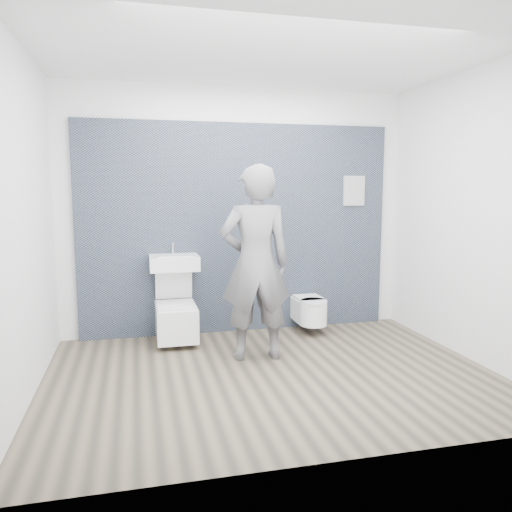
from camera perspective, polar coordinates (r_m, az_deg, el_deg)
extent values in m
plane|color=brown|center=(4.63, 1.79, -13.34)|extent=(4.00, 4.00, 0.00)
plane|color=silver|center=(5.79, -2.10, 5.09)|extent=(4.00, 0.00, 4.00)
plane|color=silver|center=(2.92, 9.75, 2.39)|extent=(4.00, 0.00, 4.00)
plane|color=silver|center=(4.26, -25.07, 3.43)|extent=(0.00, 3.00, 3.00)
plane|color=silver|center=(5.23, 23.54, 4.18)|extent=(0.00, 3.00, 3.00)
plane|color=white|center=(4.47, 1.96, 22.42)|extent=(4.00, 4.00, 0.00)
cube|color=black|center=(5.99, -1.98, -8.42)|extent=(3.60, 0.06, 2.40)
cube|color=white|center=(5.48, -9.35, -0.76)|extent=(0.53, 0.39, 0.16)
cube|color=silver|center=(5.45, -9.35, 0.00)|extent=(0.37, 0.26, 0.03)
cylinder|color=silver|center=(5.60, -9.49, 0.91)|extent=(0.02, 0.02, 0.13)
cylinder|color=silver|center=(5.54, -9.46, 1.43)|extent=(0.02, 0.09, 0.02)
cylinder|color=silver|center=(5.68, -9.45, -1.81)|extent=(0.04, 0.04, 0.11)
cube|color=white|center=(5.50, -9.11, -7.41)|extent=(0.43, 0.62, 0.36)
cylinder|color=silver|center=(5.42, -9.11, -5.85)|extent=(0.30, 0.30, 0.03)
cube|color=white|center=(5.41, -9.12, -5.58)|extent=(0.40, 0.49, 0.02)
cube|color=white|center=(5.62, -9.38, -2.67)|extent=(0.40, 0.11, 0.44)
cube|color=silver|center=(5.81, -9.31, -8.04)|extent=(0.11, 0.06, 0.08)
cube|color=white|center=(5.93, 5.95, -6.13)|extent=(0.32, 0.37, 0.26)
cylinder|color=white|center=(5.77, 6.57, -6.55)|extent=(0.32, 0.32, 0.26)
cube|color=white|center=(5.88, 6.06, -4.80)|extent=(0.30, 0.35, 0.03)
cylinder|color=white|center=(5.71, 6.66, -5.17)|extent=(0.30, 0.30, 0.03)
cube|color=silver|center=(6.10, 5.45, -6.63)|extent=(0.09, 0.06, 0.08)
cube|color=silver|center=(6.38, 10.75, -7.56)|extent=(0.27, 0.03, 0.35)
imported|color=slate|center=(4.82, -0.07, -0.86)|extent=(0.71, 0.49, 1.89)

